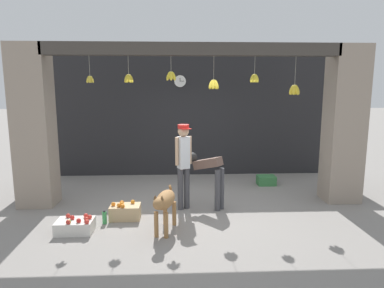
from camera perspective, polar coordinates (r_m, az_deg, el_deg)
name	(u,v)px	position (r m, az deg, el deg)	size (l,w,h in m)	color
ground_plane	(193,207)	(6.96, 0.15, -10.44)	(60.00, 60.00, 0.00)	gray
shop_back_wall	(188,116)	(9.16, -0.63, 4.70)	(7.55, 0.12, 3.19)	#232326
shop_pillar_left	(34,127)	(7.42, -24.85, 2.63)	(0.70, 0.60, 3.19)	gray
shop_pillar_right	(344,125)	(7.68, 24.02, 2.90)	(0.70, 0.60, 3.19)	gray
storefront_awning	(195,52)	(6.68, 0.46, 15.11)	(5.65, 0.32, 0.99)	#3D3833
dog	(165,202)	(5.69, -4.58, -9.65)	(0.43, 0.98, 0.74)	#9E7042
shopkeeper	(183,160)	(6.59, -1.43, -2.65)	(0.32, 0.31, 1.67)	#424247
worker_stooping	(210,173)	(6.75, 3.00, -4.80)	(0.71, 0.62, 1.06)	#424247
fruit_crate_oranges	(125,211)	(6.45, -11.08, -10.98)	(0.54, 0.35, 0.33)	tan
fruit_crate_apples	(75,226)	(6.11, -18.89, -12.75)	(0.59, 0.41, 0.28)	silver
produce_box_green	(266,180)	(8.60, 12.26, -5.92)	(0.43, 0.33, 0.22)	#387A42
water_bottle	(105,218)	(6.32, -14.37, -11.80)	(0.08, 0.08, 0.24)	#38934C
wall_clock	(180,81)	(9.05, -2.00, 10.42)	(0.32, 0.03, 0.32)	black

